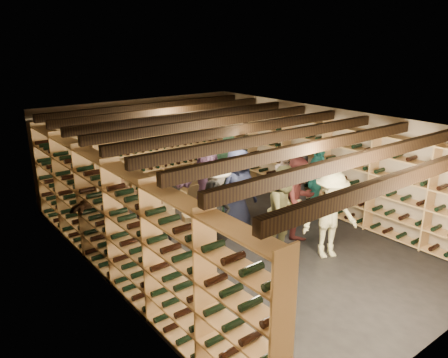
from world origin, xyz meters
name	(u,v)px	position (x,y,z in m)	size (l,w,h in m)	color
ground	(238,240)	(0.00, 0.00, 0.00)	(8.00, 8.00, 0.00)	black
walls	(238,183)	(0.00, 0.00, 1.20)	(5.52, 8.02, 2.40)	tan
ceiling	(239,122)	(0.00, 0.00, 2.40)	(5.50, 8.00, 0.01)	beige
ceiling_joists	(239,129)	(0.00, 0.00, 2.26)	(5.40, 7.12, 0.18)	black
wine_rack_left	(115,222)	(-2.57, 0.00, 1.08)	(0.32, 7.50, 2.15)	tan
wine_rack_right	(325,167)	(2.57, 0.00, 1.08)	(0.32, 7.50, 2.15)	tan
wine_rack_back	(145,151)	(0.00, 3.83, 1.07)	(4.70, 0.30, 2.15)	tan
crate_stack_left	(161,210)	(-0.84, 1.60, 0.34)	(0.58, 0.47, 0.68)	tan
crate_stack_right	(192,190)	(0.43, 2.29, 0.34)	(0.51, 0.35, 0.68)	tan
crate_loose	(195,218)	(-0.17, 1.30, 0.09)	(0.50, 0.33, 0.17)	tan
person_0	(150,230)	(-1.95, -0.02, 0.77)	(0.76, 0.49, 1.55)	black
person_1	(215,224)	(-0.94, -0.49, 0.78)	(0.57, 0.37, 1.56)	black
person_2	(285,211)	(0.29, -1.00, 0.87)	(0.84, 0.66, 1.73)	brown
person_3	(330,215)	(0.89, -1.54, 0.83)	(1.07, 0.62, 1.66)	beige
person_4	(317,180)	(2.18, -0.12, 0.85)	(1.00, 0.42, 1.71)	#227878
person_5	(117,206)	(-2.06, 1.04, 0.90)	(1.66, 0.53, 1.79)	brown
person_6	(238,190)	(0.32, 0.40, 0.89)	(0.87, 0.56, 1.77)	#212748
person_7	(283,188)	(1.19, -0.04, 0.86)	(0.63, 0.41, 1.73)	gray
person_8	(298,201)	(0.81, -0.83, 0.89)	(0.86, 0.67, 1.77)	#3F1919
person_9	(217,201)	(-0.23, 0.39, 0.77)	(1.00, 0.58, 1.55)	#A19B94
person_10	(227,174)	(0.76, 1.30, 0.94)	(1.10, 0.46, 1.87)	#2A5139
person_11	(208,182)	(0.21, 1.30, 0.85)	(1.57, 0.50, 1.69)	slate
person_12	(298,178)	(2.18, 0.43, 0.77)	(0.76, 0.49, 1.55)	#343339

